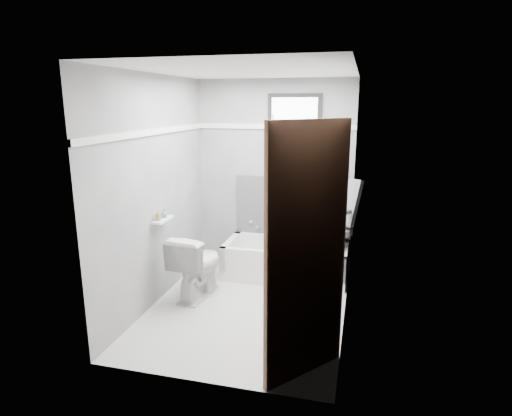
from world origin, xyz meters
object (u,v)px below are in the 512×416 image
(office_chair, at_px, (321,225))
(door, at_px, (338,273))
(bathtub, at_px, (285,260))
(toilet, at_px, (197,265))
(soap_bottle_a, at_px, (158,216))
(soap_bottle_b, at_px, (164,213))

(office_chair, height_order, door, door)
(bathtub, bearing_deg, office_chair, 3.50)
(toilet, bearing_deg, soap_bottle_a, 42.13)
(toilet, bearing_deg, bathtub, -130.49)
(door, relative_size, soap_bottle_a, 17.95)
(office_chair, xyz_separation_m, door, (0.32, -2.24, 0.32))
(door, bearing_deg, bathtub, 108.75)
(door, bearing_deg, soap_bottle_a, 148.18)
(soap_bottle_b, bearing_deg, soap_bottle_a, -90.00)
(bathtub, distance_m, door, 2.46)
(office_chair, distance_m, toilet, 1.55)
(bathtub, distance_m, office_chair, 0.64)
(soap_bottle_b, bearing_deg, office_chair, 29.55)
(office_chair, bearing_deg, toilet, -114.75)
(door, relative_size, soap_bottle_b, 21.19)
(bathtub, height_order, toilet, toilet)
(toilet, bearing_deg, soap_bottle_b, 22.06)
(soap_bottle_a, bearing_deg, door, -31.82)
(bathtub, relative_size, soap_bottle_a, 13.46)
(office_chair, xyz_separation_m, soap_bottle_b, (-1.60, -0.90, 0.28))
(soap_bottle_a, relative_size, soap_bottle_b, 1.18)
(toilet, xyz_separation_m, door, (1.60, -1.42, 0.64))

